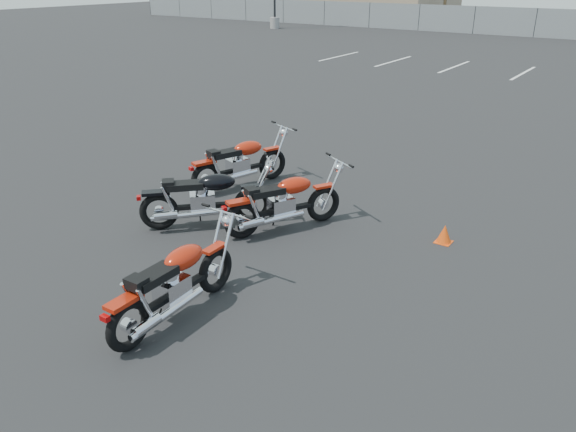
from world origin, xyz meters
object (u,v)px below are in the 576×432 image
Objects in this scene: motorcycle_third_red at (284,202)px; motorcycle_rear_red at (175,283)px; motorcycle_second_black at (205,198)px; motorcycle_front_red at (240,163)px.

motorcycle_third_red is 0.95× the size of motorcycle_rear_red.
motorcycle_rear_red is (1.57, -2.28, -0.01)m from motorcycle_second_black.
motorcycle_front_red reaches higher than motorcycle_rear_red.
motorcycle_second_black is 0.91× the size of motorcycle_third_red.
motorcycle_second_black is at bearing -68.20° from motorcycle_front_red.
motorcycle_rear_red is at bearing -60.68° from motorcycle_front_red.
motorcycle_front_red reaches higher than motorcycle_third_red.
motorcycle_third_red is at bearing -32.06° from motorcycle_front_red.
motorcycle_second_black reaches higher than motorcycle_rear_red.
motorcycle_second_black reaches higher than motorcycle_third_red.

